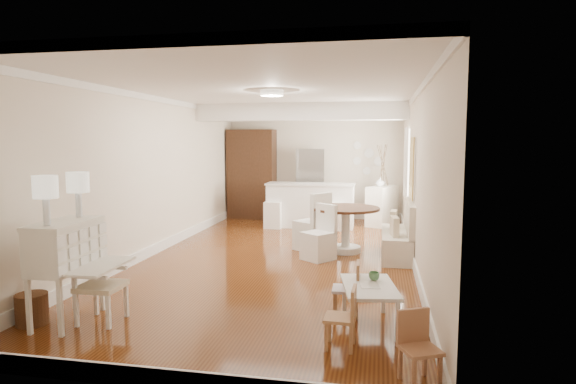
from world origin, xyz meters
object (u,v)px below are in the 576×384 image
(kids_chair_a, at_px, (340,317))
(bar_stool_left, at_px, (274,207))
(gustavian_armchair, at_px, (101,285))
(bar_stool_right, at_px, (337,208))
(slip_chair_far, at_px, (312,221))
(sideboard, at_px, (382,206))
(slip_chair_near, at_px, (318,232))
(fridge, at_px, (324,185))
(breakfast_counter, at_px, (310,205))
(kids_table, at_px, (369,306))
(secretary_bureau, at_px, (67,272))
(kids_chair_b, at_px, (346,288))
(kids_chair_c, at_px, (420,348))
(dining_table, at_px, (346,230))
(pantry_cabinet, at_px, (252,174))
(wicker_basket, at_px, (32,309))

(kids_chair_a, bearing_deg, bar_stool_left, -159.60)
(gustavian_armchair, xyz_separation_m, bar_stool_right, (2.07, 6.10, 0.08))
(slip_chair_far, height_order, sideboard, slip_chair_far)
(slip_chair_near, bearing_deg, fridge, 132.86)
(gustavian_armchair, xyz_separation_m, breakfast_counter, (1.43, 6.34, 0.09))
(kids_table, bearing_deg, slip_chair_near, 107.97)
(secretary_bureau, xyz_separation_m, bar_stool_left, (0.98, 6.12, -0.08))
(kids_chair_b, bearing_deg, kids_table, 42.47)
(kids_table, xyz_separation_m, bar_stool_right, (-0.86, 5.66, 0.27))
(gustavian_armchair, bearing_deg, fridge, -13.18)
(kids_chair_c, distance_m, breakfast_counter, 7.36)
(bar_stool_left, height_order, fridge, fridge)
(dining_table, bearing_deg, breakfast_counter, 112.22)
(gustavian_armchair, height_order, fridge, fridge)
(gustavian_armchair, xyz_separation_m, kids_chair_c, (3.37, -0.76, -0.12))
(dining_table, relative_size, bar_stool_left, 1.24)
(fridge, distance_m, sideboard, 1.58)
(breakfast_counter, relative_size, bar_stool_right, 2.05)
(slip_chair_far, bearing_deg, kids_table, 51.74)
(slip_chair_near, bearing_deg, kids_chair_b, -38.14)
(kids_chair_b, height_order, kids_chair_c, kids_chair_b)
(slip_chair_far, relative_size, sideboard, 1.09)
(kids_table, relative_size, sideboard, 0.93)
(kids_chair_c, height_order, bar_stool_right, bar_stool_right)
(kids_chair_c, bearing_deg, slip_chair_near, 83.38)
(secretary_bureau, relative_size, slip_chair_far, 1.06)
(dining_table, distance_m, fridge, 3.61)
(kids_chair_a, bearing_deg, kids_table, 159.14)
(kids_table, height_order, breakfast_counter, breakfast_counter)
(kids_chair_c, xyz_separation_m, pantry_cabinet, (-3.64, 8.17, 0.85))
(secretary_bureau, xyz_separation_m, slip_chair_far, (2.17, 4.05, -0.03))
(dining_table, relative_size, slip_chair_far, 1.13)
(slip_chair_far, bearing_deg, slip_chair_near, 50.46)
(wicker_basket, relative_size, breakfast_counter, 0.17)
(slip_chair_far, distance_m, sideboard, 3.19)
(kids_chair_a, relative_size, breakfast_counter, 0.30)
(wicker_basket, height_order, dining_table, dining_table)
(bar_stool_right, xyz_separation_m, fridge, (-0.44, 1.28, 0.40))
(gustavian_armchair, height_order, kids_chair_b, gustavian_armchair)
(kids_table, xyz_separation_m, slip_chair_far, (-1.13, 3.55, 0.31))
(kids_table, xyz_separation_m, kids_chair_b, (-0.27, 0.27, 0.09))
(wicker_basket, bearing_deg, sideboard, 61.90)
(slip_chair_near, bearing_deg, slip_chair_far, 143.98)
(kids_chair_b, bearing_deg, bar_stool_right, -175.85)
(wicker_basket, bearing_deg, pantry_cabinet, 86.62)
(kids_chair_c, relative_size, bar_stool_right, 0.61)
(slip_chair_far, distance_m, pantry_cabinet, 4.05)
(breakfast_counter, bearing_deg, bar_stool_right, -20.08)
(fridge, bearing_deg, breakfast_counter, -100.78)
(slip_chair_far, distance_m, fridge, 3.42)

